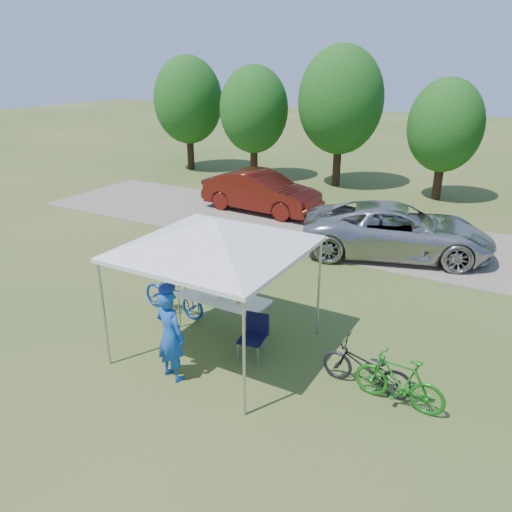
{
  "coord_description": "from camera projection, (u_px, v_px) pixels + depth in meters",
  "views": [
    {
      "loc": [
        4.94,
        -7.2,
        5.43
      ],
      "look_at": [
        -0.27,
        2.0,
        1.25
      ],
      "focal_mm": 35.0,
      "sensor_mm": 36.0,
      "label": 1
    }
  ],
  "objects": [
    {
      "name": "minivan",
      "position": [
        397.0,
        230.0,
        14.59
      ],
      "size": [
        5.91,
        4.0,
        1.5
      ],
      "primitive_type": "imported",
      "rotation": [
        0.0,
        0.0,
        1.87
      ],
      "color": "#B4B4AF",
      "rests_on": "gravel_strip"
    },
    {
      "name": "gravel_strip",
      "position": [
        352.0,
        235.0,
        16.55
      ],
      "size": [
        24.0,
        5.0,
        0.02
      ],
      "primitive_type": "cube",
      "color": "gray",
      "rests_on": "ground"
    },
    {
      "name": "bike_blue",
      "position": [
        174.0,
        295.0,
        11.32
      ],
      "size": [
        1.76,
        0.72,
        0.9
      ],
      "primitive_type": "imported",
      "rotation": [
        0.0,
        0.0,
        1.5
      ],
      "color": "#113098",
      "rests_on": "ground"
    },
    {
      "name": "cyclist",
      "position": [
        170.0,
        335.0,
        8.84
      ],
      "size": [
        0.71,
        0.54,
        1.76
      ],
      "primitive_type": "imported",
      "rotation": [
        0.0,
        0.0,
        2.95
      ],
      "color": "#154BB1",
      "rests_on": "ground"
    },
    {
      "name": "treeline",
      "position": [
        401.0,
        109.0,
        20.29
      ],
      "size": [
        24.89,
        4.28,
        6.3
      ],
      "color": "#382314",
      "rests_on": "ground"
    },
    {
      "name": "sedan",
      "position": [
        261.0,
        192.0,
        18.81
      ],
      "size": [
        4.68,
        1.89,
        1.51
      ],
      "primitive_type": "imported",
      "rotation": [
        0.0,
        0.0,
        1.51
      ],
      "color": "#55140E",
      "rests_on": "gravel_strip"
    },
    {
      "name": "ice_cream_cup",
      "position": [
        238.0,
        301.0,
        10.19
      ],
      "size": [
        0.08,
        0.08,
        0.06
      ],
      "primitive_type": "cylinder",
      "color": "gold",
      "rests_on": "folding_table"
    },
    {
      "name": "ground",
      "position": [
        219.0,
        348.0,
        10.08
      ],
      "size": [
        100.0,
        100.0,
        0.0
      ],
      "primitive_type": "plane",
      "color": "#2D5119",
      "rests_on": "ground"
    },
    {
      "name": "bike_dark",
      "position": [
        366.0,
        368.0,
        8.67
      ],
      "size": [
        1.68,
        0.67,
        0.87
      ],
      "primitive_type": "imported",
      "rotation": [
        0.0,
        0.0,
        -1.63
      ],
      "color": "black",
      "rests_on": "ground"
    },
    {
      "name": "folding_chair",
      "position": [
        254.0,
        332.0,
        9.61
      ],
      "size": [
        0.52,
        0.54,
        0.9
      ],
      "rotation": [
        0.0,
        0.0,
        0.16
      ],
      "color": "black",
      "rests_on": "ground"
    },
    {
      "name": "bike_green",
      "position": [
        399.0,
        381.0,
        8.26
      ],
      "size": [
        1.57,
        0.55,
        0.93
      ],
      "primitive_type": "imported",
      "rotation": [
        0.0,
        0.0,
        -1.65
      ],
      "color": "#1B771A",
      "rests_on": "ground"
    },
    {
      "name": "canopy",
      "position": [
        215.0,
        223.0,
        9.11
      ],
      "size": [
        4.53,
        4.53,
        3.0
      ],
      "color": "#A5A5AA",
      "rests_on": "ground"
    },
    {
      "name": "cooler",
      "position": [
        213.0,
        287.0,
        10.47
      ],
      "size": [
        0.48,
        0.33,
        0.35
      ],
      "color": "white",
      "rests_on": "folding_table"
    },
    {
      "name": "folding_table",
      "position": [
        223.0,
        299.0,
        10.44
      ],
      "size": [
        1.93,
        0.8,
        0.79
      ],
      "color": "white",
      "rests_on": "ground"
    }
  ]
}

